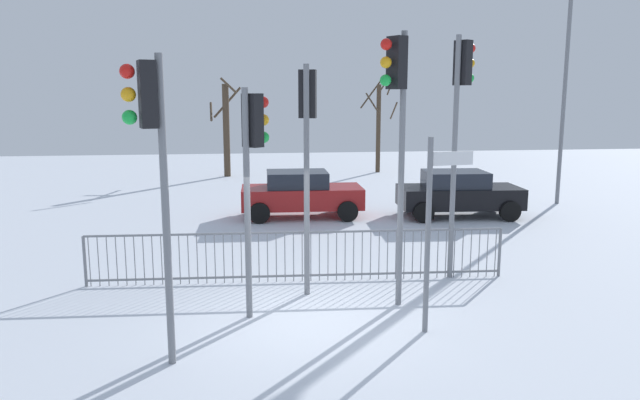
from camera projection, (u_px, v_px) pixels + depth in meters
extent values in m
plane|color=silver|center=(310.00, 321.00, 10.43)|extent=(60.00, 60.00, 0.00)
cylinder|color=slate|center=(401.00, 173.00, 10.80)|extent=(0.11, 0.11, 4.96)
cube|color=black|center=(397.00, 63.00, 10.37)|extent=(0.34, 0.39, 0.90)
sphere|color=red|center=(386.00, 44.00, 10.18)|extent=(0.20, 0.20, 0.20)
sphere|color=orange|center=(386.00, 62.00, 10.23)|extent=(0.20, 0.20, 0.20)
sphere|color=green|center=(386.00, 80.00, 10.28)|extent=(0.20, 0.20, 0.20)
cylinder|color=slate|center=(454.00, 160.00, 12.46)|extent=(0.11, 0.11, 5.06)
cube|color=black|center=(463.00, 63.00, 12.23)|extent=(0.36, 0.39, 0.90)
sphere|color=red|center=(471.00, 48.00, 12.34)|extent=(0.20, 0.20, 0.20)
sphere|color=orange|center=(470.00, 63.00, 12.39)|extent=(0.20, 0.20, 0.20)
sphere|color=green|center=(469.00, 78.00, 12.44)|extent=(0.20, 0.20, 0.20)
cylinder|color=slate|center=(307.00, 183.00, 11.43)|extent=(0.11, 0.11, 4.43)
cube|color=black|center=(308.00, 94.00, 11.30)|extent=(0.36, 0.29, 0.90)
sphere|color=red|center=(309.00, 78.00, 11.49)|extent=(0.20, 0.20, 0.20)
sphere|color=orange|center=(309.00, 94.00, 11.54)|extent=(0.20, 0.20, 0.20)
sphere|color=green|center=(309.00, 110.00, 11.59)|extent=(0.20, 0.20, 0.20)
cylinder|color=slate|center=(166.00, 215.00, 8.40)|extent=(0.11, 0.11, 4.43)
cube|color=black|center=(148.00, 94.00, 8.05)|extent=(0.30, 0.37, 0.90)
sphere|color=red|center=(127.00, 71.00, 7.89)|extent=(0.20, 0.20, 0.20)
sphere|color=orange|center=(128.00, 95.00, 7.95)|extent=(0.20, 0.20, 0.20)
sphere|color=green|center=(130.00, 117.00, 8.00)|extent=(0.20, 0.20, 0.20)
cylinder|color=slate|center=(247.00, 206.00, 10.26)|extent=(0.11, 0.11, 3.99)
cube|color=black|center=(253.00, 120.00, 10.13)|extent=(0.38, 0.38, 0.90)
sphere|color=red|center=(263.00, 102.00, 10.26)|extent=(0.20, 0.20, 0.20)
sphere|color=orange|center=(263.00, 120.00, 10.32)|extent=(0.20, 0.20, 0.20)
sphere|color=green|center=(264.00, 137.00, 10.37)|extent=(0.20, 0.20, 0.20)
cylinder|color=slate|center=(428.00, 237.00, 9.67)|extent=(0.09, 0.09, 3.22)
cube|color=white|center=(453.00, 158.00, 9.55)|extent=(0.70, 0.13, 0.22)
cube|color=slate|center=(298.00, 232.00, 12.44)|extent=(8.66, 0.41, 0.04)
cube|color=slate|center=(298.00, 276.00, 12.61)|extent=(8.66, 0.41, 0.04)
cylinder|color=slate|center=(89.00, 261.00, 12.20)|extent=(0.02, 0.02, 1.05)
cylinder|color=slate|center=(99.00, 261.00, 12.21)|extent=(0.02, 0.02, 1.05)
cylinder|color=slate|center=(108.00, 261.00, 12.23)|extent=(0.02, 0.02, 1.05)
cylinder|color=slate|center=(117.00, 261.00, 12.24)|extent=(0.02, 0.02, 1.05)
cylinder|color=slate|center=(126.00, 261.00, 12.25)|extent=(0.02, 0.02, 1.05)
cylinder|color=slate|center=(135.00, 260.00, 12.27)|extent=(0.02, 0.02, 1.05)
cylinder|color=slate|center=(144.00, 260.00, 12.28)|extent=(0.02, 0.02, 1.05)
cylinder|color=slate|center=(153.00, 260.00, 12.30)|extent=(0.02, 0.02, 1.05)
cylinder|color=slate|center=(162.00, 260.00, 12.31)|extent=(0.02, 0.02, 1.05)
cylinder|color=slate|center=(171.00, 260.00, 12.33)|extent=(0.02, 0.02, 1.05)
cylinder|color=slate|center=(180.00, 259.00, 12.34)|extent=(0.02, 0.02, 1.05)
cylinder|color=slate|center=(188.00, 259.00, 12.36)|extent=(0.02, 0.02, 1.05)
cylinder|color=slate|center=(197.00, 259.00, 12.37)|extent=(0.02, 0.02, 1.05)
cylinder|color=slate|center=(206.00, 259.00, 12.38)|extent=(0.02, 0.02, 1.05)
cylinder|color=slate|center=(215.00, 259.00, 12.40)|extent=(0.02, 0.02, 1.05)
cylinder|color=slate|center=(224.00, 259.00, 12.41)|extent=(0.02, 0.02, 1.05)
cylinder|color=slate|center=(233.00, 258.00, 12.43)|extent=(0.02, 0.02, 1.05)
cylinder|color=slate|center=(241.00, 258.00, 12.44)|extent=(0.02, 0.02, 1.05)
cylinder|color=slate|center=(250.00, 258.00, 12.46)|extent=(0.02, 0.02, 1.05)
cylinder|color=slate|center=(259.00, 258.00, 12.47)|extent=(0.02, 0.02, 1.05)
cylinder|color=slate|center=(268.00, 258.00, 12.49)|extent=(0.02, 0.02, 1.05)
cylinder|color=slate|center=(276.00, 257.00, 12.50)|extent=(0.02, 0.02, 1.05)
cylinder|color=slate|center=(285.00, 257.00, 12.51)|extent=(0.02, 0.02, 1.05)
cylinder|color=slate|center=(294.00, 257.00, 12.53)|extent=(0.02, 0.02, 1.05)
cylinder|color=slate|center=(302.00, 257.00, 12.54)|extent=(0.02, 0.02, 1.05)
cylinder|color=slate|center=(311.00, 257.00, 12.56)|extent=(0.02, 0.02, 1.05)
cylinder|color=slate|center=(319.00, 256.00, 12.57)|extent=(0.02, 0.02, 1.05)
cylinder|color=slate|center=(328.00, 256.00, 12.59)|extent=(0.02, 0.02, 1.05)
cylinder|color=slate|center=(337.00, 256.00, 12.60)|extent=(0.02, 0.02, 1.05)
cylinder|color=slate|center=(345.00, 256.00, 12.62)|extent=(0.02, 0.02, 1.05)
cylinder|color=slate|center=(354.00, 256.00, 12.63)|extent=(0.02, 0.02, 1.05)
cylinder|color=slate|center=(362.00, 256.00, 12.64)|extent=(0.02, 0.02, 1.05)
cylinder|color=slate|center=(371.00, 255.00, 12.66)|extent=(0.02, 0.02, 1.05)
cylinder|color=slate|center=(379.00, 255.00, 12.67)|extent=(0.02, 0.02, 1.05)
cylinder|color=slate|center=(387.00, 255.00, 12.69)|extent=(0.02, 0.02, 1.05)
cylinder|color=slate|center=(396.00, 255.00, 12.70)|extent=(0.02, 0.02, 1.05)
cylinder|color=slate|center=(404.00, 255.00, 12.72)|extent=(0.02, 0.02, 1.05)
cylinder|color=slate|center=(413.00, 254.00, 12.73)|extent=(0.02, 0.02, 1.05)
cylinder|color=slate|center=(421.00, 254.00, 12.75)|extent=(0.02, 0.02, 1.05)
cylinder|color=slate|center=(429.00, 254.00, 12.76)|extent=(0.02, 0.02, 1.05)
cylinder|color=slate|center=(438.00, 254.00, 12.77)|extent=(0.02, 0.02, 1.05)
cylinder|color=slate|center=(446.00, 254.00, 12.79)|extent=(0.02, 0.02, 1.05)
cylinder|color=slate|center=(454.00, 254.00, 12.80)|extent=(0.02, 0.02, 1.05)
cylinder|color=slate|center=(463.00, 253.00, 12.82)|extent=(0.02, 0.02, 1.05)
cylinder|color=slate|center=(471.00, 253.00, 12.83)|extent=(0.02, 0.02, 1.05)
cylinder|color=slate|center=(479.00, 253.00, 12.85)|extent=(0.02, 0.02, 1.05)
cylinder|color=slate|center=(487.00, 253.00, 12.86)|extent=(0.02, 0.02, 1.05)
cylinder|color=slate|center=(495.00, 253.00, 12.88)|extent=(0.02, 0.02, 1.05)
cylinder|color=slate|center=(85.00, 262.00, 12.19)|extent=(0.06, 0.06, 1.05)
cylinder|color=slate|center=(500.00, 253.00, 12.88)|extent=(0.06, 0.06, 1.05)
cube|color=maroon|center=(302.00, 197.00, 19.11)|extent=(3.84, 1.79, 0.65)
cube|color=#1E232D|center=(297.00, 180.00, 19.00)|extent=(1.94, 1.54, 0.55)
cylinder|color=black|center=(340.00, 202.00, 20.13)|extent=(0.65, 0.24, 0.64)
cylinder|color=black|center=(348.00, 211.00, 18.46)|extent=(0.65, 0.24, 0.64)
cylinder|color=black|center=(259.00, 203.00, 19.86)|extent=(0.65, 0.24, 0.64)
cylinder|color=black|center=(260.00, 213.00, 18.20)|extent=(0.65, 0.24, 0.64)
cube|color=black|center=(459.00, 197.00, 19.16)|extent=(3.89, 1.91, 0.65)
cube|color=#1E232D|center=(455.00, 180.00, 19.05)|extent=(1.98, 1.60, 0.55)
cylinder|color=black|center=(491.00, 202.00, 20.14)|extent=(0.65, 0.26, 0.64)
cylinder|color=black|center=(510.00, 211.00, 18.47)|extent=(0.65, 0.26, 0.64)
cylinder|color=black|center=(411.00, 202.00, 19.96)|extent=(0.65, 0.26, 0.64)
cylinder|color=black|center=(424.00, 212.00, 18.29)|extent=(0.65, 0.26, 0.64)
cylinder|color=slate|center=(565.00, 92.00, 20.88)|extent=(0.14, 0.14, 7.91)
cylinder|color=#473828|center=(226.00, 131.00, 28.28)|extent=(0.31, 0.31, 4.34)
cylinder|color=#473828|center=(211.00, 112.00, 28.01)|extent=(0.19, 1.42, 0.86)
cylinder|color=#473828|center=(227.00, 103.00, 28.69)|extent=(1.37, 0.23, 1.49)
cylinder|color=#473828|center=(229.00, 86.00, 27.61)|extent=(0.79, 0.46, 0.73)
cylinder|color=#473828|center=(378.00, 129.00, 29.84)|extent=(0.22, 0.22, 4.34)
cylinder|color=#473828|center=(385.00, 84.00, 29.73)|extent=(0.57, 0.78, 1.00)
cylinder|color=#473828|center=(372.00, 103.00, 29.34)|extent=(0.57, 0.84, 1.00)
cylinder|color=#473828|center=(372.00, 93.00, 30.09)|extent=(1.27, 0.58, 1.52)
cylinder|color=#473828|center=(394.00, 111.00, 29.74)|extent=(0.15, 1.55, 0.89)
cylinder|color=#473828|center=(392.00, 82.00, 29.59)|extent=(0.23, 1.41, 1.33)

